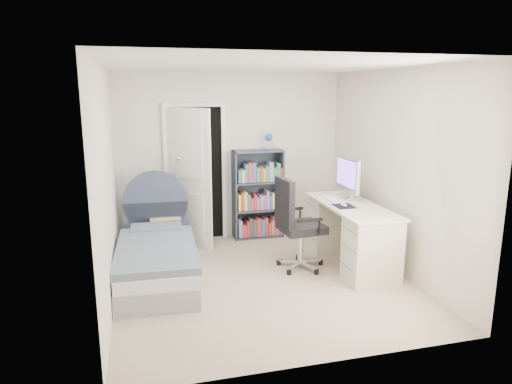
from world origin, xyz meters
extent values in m
cube|color=gray|center=(0.00, 0.00, -0.03)|extent=(3.40, 3.60, 0.05)
cube|color=white|center=(0.00, 0.00, 2.52)|extent=(3.40, 3.60, 0.05)
cube|color=beige|center=(0.00, 1.82, 1.25)|extent=(3.40, 0.05, 2.50)
cube|color=beige|center=(0.00, -1.82, 1.25)|extent=(3.40, 0.05, 2.50)
cube|color=beige|center=(-1.72, 0.00, 1.25)|extent=(0.05, 3.60, 2.50)
cube|color=beige|center=(1.72, 0.00, 1.25)|extent=(0.05, 3.60, 2.50)
cube|color=black|center=(-0.55, 1.80, 1.00)|extent=(0.80, 0.01, 2.00)
cube|color=white|center=(-0.98, 1.77, 1.00)|extent=(0.06, 0.06, 2.00)
cube|color=white|center=(-0.12, 1.77, 1.00)|extent=(0.06, 0.06, 2.00)
cube|color=white|center=(-0.55, 1.77, 2.03)|extent=(0.92, 0.06, 0.06)
cube|color=white|center=(-0.68, 1.47, 1.00)|extent=(0.57, 0.62, 2.00)
cube|color=gray|center=(-1.21, 0.30, 0.12)|extent=(0.96, 1.88, 0.24)
cube|color=silver|center=(-1.21, 0.30, 0.30)|extent=(0.94, 1.84, 0.15)
cube|color=slate|center=(-1.22, 0.21, 0.41)|extent=(0.98, 1.61, 0.09)
cube|color=slate|center=(-1.18, 0.96, 0.43)|extent=(0.67, 0.40, 0.11)
cube|color=#394058|center=(-1.17, 1.26, 0.37)|extent=(0.88, 0.09, 0.74)
cylinder|color=#394058|center=(-1.17, 1.26, 0.74)|extent=(0.88, 0.09, 0.88)
cylinder|color=tan|center=(-1.23, 1.18, 0.26)|extent=(0.04, 0.04, 0.52)
cylinder|color=tan|center=(-1.23, 1.53, 0.26)|extent=(0.04, 0.04, 0.52)
cylinder|color=tan|center=(-0.87, 1.18, 0.26)|extent=(0.04, 0.04, 0.52)
cylinder|color=tan|center=(-0.87, 1.53, 0.26)|extent=(0.04, 0.04, 0.52)
cube|color=tan|center=(-1.05, 1.35, 0.51)|extent=(0.42, 0.42, 0.03)
cube|color=tan|center=(-1.05, 1.35, 0.18)|extent=(0.38, 0.38, 0.02)
cube|color=#B24C33|center=(-1.10, 1.35, 0.54)|extent=(0.17, 0.23, 0.03)
cube|color=#3F598C|center=(-1.10, 1.35, 0.57)|extent=(0.16, 0.22, 0.03)
cube|color=#D8CC7F|center=(-1.10, 1.35, 0.60)|extent=(0.15, 0.21, 0.03)
cylinder|color=silver|center=(-0.88, 1.54, 0.01)|extent=(0.19, 0.19, 0.02)
cylinder|color=silver|center=(-0.88, 1.54, 0.67)|extent=(0.02, 0.02, 1.31)
sphere|color=silver|center=(-0.82, 1.51, 1.29)|extent=(0.08, 0.08, 0.08)
cube|color=#38424C|center=(0.01, 1.64, 0.68)|extent=(0.02, 0.32, 1.35)
cube|color=#38424C|center=(0.75, 1.64, 0.68)|extent=(0.02, 0.32, 1.35)
cube|color=#38424C|center=(0.38, 1.64, 1.34)|extent=(0.76, 0.32, 0.02)
cube|color=#38424C|center=(0.38, 1.64, 0.01)|extent=(0.76, 0.32, 0.02)
cube|color=#38424C|center=(0.38, 1.80, 0.68)|extent=(0.76, 0.01, 1.35)
cube|color=#38424C|center=(0.38, 1.64, 0.43)|extent=(0.72, 0.30, 0.02)
cube|color=#38424C|center=(0.38, 1.64, 0.87)|extent=(0.72, 0.30, 0.02)
cylinder|color=#2741AB|center=(0.54, 1.64, 1.36)|extent=(0.13, 0.13, 0.02)
cylinder|color=silver|center=(0.54, 1.64, 1.45)|extent=(0.02, 0.02, 0.17)
sphere|color=#2741AB|center=(0.54, 1.61, 1.55)|extent=(0.12, 0.12, 0.12)
cube|color=#7F72B2|center=(0.08, 1.62, 0.16)|extent=(0.06, 0.23, 0.27)
cube|color=#B23333|center=(0.14, 1.62, 0.13)|extent=(0.06, 0.23, 0.19)
cube|color=#B23333|center=(0.20, 1.62, 0.15)|extent=(0.03, 0.23, 0.24)
cube|color=#3F3F3F|center=(0.24, 1.62, 0.18)|extent=(0.04, 0.23, 0.29)
cube|color=#3F3F3F|center=(0.30, 1.62, 0.17)|extent=(0.06, 0.23, 0.27)
cube|color=#B23333|center=(0.37, 1.62, 0.17)|extent=(0.06, 0.23, 0.28)
cube|color=#335999|center=(0.44, 1.62, 0.16)|extent=(0.06, 0.23, 0.26)
cube|color=#B23333|center=(0.49, 1.62, 0.18)|extent=(0.04, 0.23, 0.29)
cube|color=#B23333|center=(0.54, 1.62, 0.13)|extent=(0.04, 0.23, 0.20)
cube|color=orange|center=(0.58, 1.62, 0.15)|extent=(0.03, 0.23, 0.23)
cube|color=#994C7F|center=(0.63, 1.62, 0.18)|extent=(0.05, 0.23, 0.30)
cube|color=#7F72B2|center=(0.68, 1.62, 0.16)|extent=(0.03, 0.23, 0.25)
cube|color=#B23333|center=(0.72, 1.62, 0.16)|extent=(0.04, 0.23, 0.26)
cube|color=#D8BF4C|center=(0.07, 1.62, 0.58)|extent=(0.04, 0.23, 0.25)
cube|color=#B23333|center=(0.11, 1.62, 0.59)|extent=(0.04, 0.23, 0.28)
cube|color=#D8BF4C|center=(0.16, 1.62, 0.60)|extent=(0.05, 0.23, 0.29)
cube|color=#335999|center=(0.21, 1.62, 0.57)|extent=(0.04, 0.23, 0.24)
cube|color=#B23333|center=(0.26, 1.62, 0.55)|extent=(0.05, 0.23, 0.18)
cube|color=#B23333|center=(0.31, 1.62, 0.57)|extent=(0.03, 0.23, 0.24)
cube|color=#994C7F|center=(0.36, 1.62, 0.55)|extent=(0.05, 0.23, 0.19)
cube|color=#7F72B2|center=(0.41, 1.62, 0.56)|extent=(0.05, 0.23, 0.21)
cube|color=#994C7F|center=(0.47, 1.62, 0.56)|extent=(0.04, 0.23, 0.22)
cube|color=#7F72B2|center=(0.51, 1.62, 0.59)|extent=(0.04, 0.23, 0.28)
cube|color=#335999|center=(0.55, 1.62, 0.56)|extent=(0.03, 0.23, 0.21)
cube|color=#D8BF4C|center=(0.59, 1.62, 0.57)|extent=(0.03, 0.23, 0.24)
cube|color=#335999|center=(0.64, 1.62, 0.58)|extent=(0.06, 0.23, 0.24)
cube|color=#7F72B2|center=(0.69, 1.62, 0.55)|extent=(0.03, 0.23, 0.19)
cube|color=#335999|center=(0.08, 1.62, 0.98)|extent=(0.05, 0.23, 0.19)
cube|color=#D8BF4C|center=(0.13, 1.62, 0.98)|extent=(0.04, 0.23, 0.19)
cube|color=#335999|center=(0.18, 1.62, 1.02)|extent=(0.04, 0.23, 0.27)
cube|color=#B23333|center=(0.24, 1.62, 1.03)|extent=(0.06, 0.23, 0.29)
cube|color=#335999|center=(0.30, 1.62, 1.04)|extent=(0.05, 0.23, 0.30)
cube|color=#337F4C|center=(0.35, 1.62, 1.00)|extent=(0.06, 0.23, 0.22)
cube|color=#B23333|center=(0.41, 1.62, 1.00)|extent=(0.04, 0.23, 0.23)
cube|color=orange|center=(0.45, 1.62, 0.99)|extent=(0.03, 0.23, 0.20)
cube|color=#337F4C|center=(0.50, 1.62, 1.00)|extent=(0.05, 0.23, 0.23)
cube|color=#7F72B2|center=(0.56, 1.62, 1.03)|extent=(0.06, 0.23, 0.29)
cube|color=#337F4C|center=(0.62, 1.62, 0.99)|extent=(0.05, 0.23, 0.21)
cube|color=#337F4C|center=(0.68, 1.62, 1.02)|extent=(0.05, 0.23, 0.27)
cube|color=#B23333|center=(0.72, 1.62, 0.98)|extent=(0.03, 0.23, 0.20)
cube|color=beige|center=(1.25, 0.23, 0.78)|extent=(0.66, 1.64, 0.03)
cube|color=beige|center=(1.25, -0.35, 0.38)|extent=(0.60, 0.44, 0.77)
cube|color=beige|center=(1.25, 0.81, 0.38)|extent=(0.60, 0.44, 0.77)
cube|color=silver|center=(1.36, 0.55, 0.81)|extent=(0.18, 0.18, 0.01)
cube|color=silver|center=(1.40, 0.55, 0.93)|extent=(0.03, 0.07, 0.24)
cube|color=silver|center=(1.34, 0.55, 1.13)|extent=(0.05, 0.61, 0.44)
cube|color=#8E5FE7|center=(1.31, 0.55, 1.15)|extent=(0.00, 0.55, 0.35)
cube|color=white|center=(1.12, 0.55, 0.81)|extent=(0.14, 0.44, 0.02)
cube|color=black|center=(1.12, 0.17, 0.80)|extent=(0.24, 0.28, 0.00)
ellipsoid|color=white|center=(1.12, 0.17, 0.82)|extent=(0.07, 0.11, 0.03)
cube|color=silver|center=(0.73, 0.26, 0.06)|extent=(0.30, 0.07, 0.03)
cylinder|color=black|center=(0.88, 0.28, 0.03)|extent=(0.07, 0.07, 0.06)
cube|color=silver|center=(0.62, 0.39, 0.06)|extent=(0.11, 0.30, 0.03)
cylinder|color=black|center=(0.65, 0.53, 0.03)|extent=(0.07, 0.07, 0.06)
cube|color=silver|center=(0.46, 0.33, 0.06)|extent=(0.28, 0.19, 0.03)
cylinder|color=black|center=(0.34, 0.40, 0.03)|extent=(0.07, 0.07, 0.06)
cube|color=silver|center=(0.48, 0.16, 0.06)|extent=(0.26, 0.23, 0.03)
cylinder|color=black|center=(0.37, 0.06, 0.03)|extent=(0.07, 0.07, 0.06)
cube|color=silver|center=(0.64, 0.12, 0.06)|extent=(0.16, 0.29, 0.03)
cylinder|color=black|center=(0.70, -0.02, 0.03)|extent=(0.07, 0.07, 0.06)
cylinder|color=silver|center=(0.59, 0.25, 0.29)|extent=(0.06, 0.06, 0.45)
cube|color=black|center=(0.59, 0.25, 0.54)|extent=(0.56, 0.56, 0.10)
cube|color=black|center=(0.35, 0.23, 0.88)|extent=(0.11, 0.48, 0.59)
cube|color=black|center=(0.59, -0.03, 0.71)|extent=(0.33, 0.07, 0.03)
cube|color=black|center=(0.54, 0.53, 0.71)|extent=(0.33, 0.07, 0.03)
camera|label=1|loc=(-1.35, -4.96, 2.22)|focal=32.00mm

